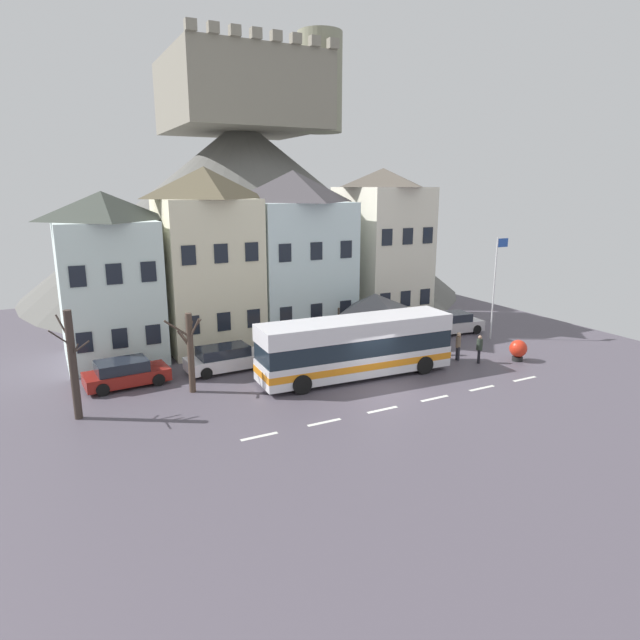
% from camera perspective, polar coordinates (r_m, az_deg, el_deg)
% --- Properties ---
extents(ground_plane, '(40.00, 60.00, 0.07)m').
position_cam_1_polar(ground_plane, '(27.65, 6.97, -7.42)').
color(ground_plane, '#504955').
extents(townhouse_00, '(5.30, 5.86, 9.69)m').
position_cam_1_polar(townhouse_00, '(33.68, -21.25, 4.17)').
color(townhouse_00, silver).
rests_on(townhouse_00, ground_plane).
extents(townhouse_01, '(5.56, 5.65, 11.09)m').
position_cam_1_polar(townhouse_01, '(34.55, -11.64, 6.22)').
color(townhouse_01, beige).
rests_on(townhouse_01, ground_plane).
extents(townhouse_02, '(6.37, 6.86, 10.97)m').
position_cam_1_polar(townhouse_02, '(37.21, -2.77, 6.91)').
color(townhouse_02, silver).
rests_on(townhouse_02, ground_plane).
extents(townhouse_03, '(5.03, 6.38, 11.19)m').
position_cam_1_polar(townhouse_03, '(40.32, 6.43, 7.53)').
color(townhouse_03, silver).
rests_on(townhouse_03, ground_plane).
extents(hilltop_castle, '(41.19, 41.19, 23.58)m').
position_cam_1_polar(hilltop_castle, '(54.64, -7.90, 12.20)').
color(hilltop_castle, '#5C5B58').
rests_on(hilltop_castle, ground_plane).
extents(transit_bus, '(10.75, 3.02, 3.19)m').
position_cam_1_polar(transit_bus, '(29.00, 3.78, -2.91)').
color(transit_bus, silver).
rests_on(transit_bus, ground_plane).
extents(bus_shelter, '(3.60, 3.60, 3.47)m').
position_cam_1_polar(bus_shelter, '(34.10, 5.75, 1.85)').
color(bus_shelter, '#473D33').
rests_on(bus_shelter, ground_plane).
extents(parked_car_00, '(4.23, 2.24, 1.37)m').
position_cam_1_polar(parked_car_00, '(29.63, -19.68, -5.25)').
color(parked_car_00, maroon).
rests_on(parked_car_00, ground_plane).
extents(parked_car_01, '(3.98, 2.24, 1.43)m').
position_cam_1_polar(parked_car_01, '(39.02, 13.81, -0.31)').
color(parked_car_01, silver).
rests_on(parked_car_01, ground_plane).
extents(parked_car_02, '(4.60, 2.04, 1.40)m').
position_cam_1_polar(parked_car_02, '(30.64, -9.77, -3.98)').
color(parked_car_02, silver).
rests_on(parked_car_02, ground_plane).
extents(pedestrian_00, '(0.31, 0.29, 1.55)m').
position_cam_1_polar(pedestrian_00, '(35.04, 13.10, -1.56)').
color(pedestrian_00, '#2D2D38').
rests_on(pedestrian_00, ground_plane).
extents(pedestrian_01, '(0.29, 0.33, 1.69)m').
position_cam_1_polar(pedestrian_01, '(32.85, 14.25, -2.55)').
color(pedestrian_01, '#2D2D38').
rests_on(pedestrian_01, ground_plane).
extents(pedestrian_02, '(0.35, 0.35, 1.65)m').
position_cam_1_polar(pedestrian_02, '(32.67, 16.32, -2.79)').
color(pedestrian_02, black).
rests_on(pedestrian_02, ground_plane).
extents(pedestrian_03, '(0.31, 0.37, 1.44)m').
position_cam_1_polar(pedestrian_03, '(33.64, 12.39, -2.40)').
color(pedestrian_03, black).
rests_on(pedestrian_03, ground_plane).
extents(public_bench, '(1.43, 0.48, 0.87)m').
position_cam_1_polar(public_bench, '(37.54, 7.05, -0.92)').
color(public_bench, brown).
rests_on(public_bench, ground_plane).
extents(flagpole, '(0.95, 0.10, 6.74)m').
position_cam_1_polar(flagpole, '(37.55, 17.87, 3.92)').
color(flagpole, silver).
rests_on(flagpole, ground_plane).
extents(harbour_buoy, '(1.01, 1.01, 1.26)m').
position_cam_1_polar(harbour_buoy, '(33.83, 20.01, -2.89)').
color(harbour_buoy, black).
rests_on(harbour_buoy, ground_plane).
extents(bare_tree_00, '(1.61, 1.22, 4.88)m').
position_cam_1_polar(bare_tree_00, '(25.77, -24.43, -4.19)').
color(bare_tree_00, '#382D28').
rests_on(bare_tree_00, ground_plane).
extents(bare_tree_01, '(1.67, 1.48, 4.01)m').
position_cam_1_polar(bare_tree_01, '(27.36, -13.41, -3.14)').
color(bare_tree_01, '#47382D').
rests_on(bare_tree_01, ground_plane).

